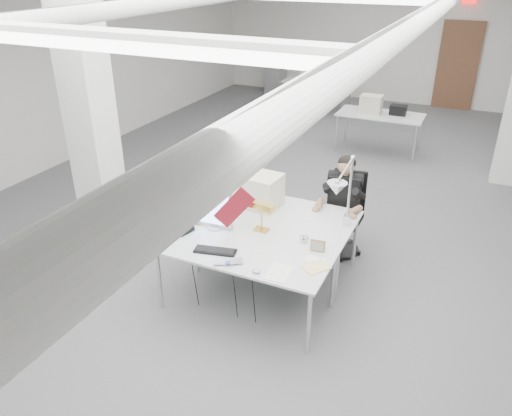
# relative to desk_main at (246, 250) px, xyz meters

# --- Properties ---
(room_shell) EXTENTS (10.04, 14.04, 3.24)m
(room_shell) POSITION_rel_desk_main_xyz_m (0.04, 2.63, 0.95)
(room_shell) COLOR #525355
(room_shell) RESTS_ON ground
(desk_main) EXTENTS (1.80, 0.90, 0.02)m
(desk_main) POSITION_rel_desk_main_xyz_m (0.00, 0.00, 0.00)
(desk_main) COLOR silver
(desk_main) RESTS_ON room_shell
(desk_second) EXTENTS (1.80, 0.90, 0.02)m
(desk_second) POSITION_rel_desk_main_xyz_m (0.00, 0.90, 0.00)
(desk_second) COLOR silver
(desk_second) RESTS_ON room_shell
(bg_desk_a) EXTENTS (1.60, 0.80, 0.02)m
(bg_desk_a) POSITION_rel_desk_main_xyz_m (0.20, 5.50, 0.00)
(bg_desk_a) COLOR silver
(bg_desk_a) RESTS_ON room_shell
(bg_desk_b) EXTENTS (1.60, 0.80, 0.02)m
(bg_desk_b) POSITION_rel_desk_main_xyz_m (-1.80, 7.70, 0.00)
(bg_desk_b) COLOR silver
(bg_desk_b) RESTS_ON room_shell
(filing_cabinet) EXTENTS (0.45, 0.55, 1.20)m
(filing_cabinet) POSITION_rel_desk_main_xyz_m (-3.50, 9.15, -0.14)
(filing_cabinet) COLOR gray
(filing_cabinet) RESTS_ON room_shell
(office_chair) EXTENTS (0.51, 0.51, 0.95)m
(office_chair) POSITION_rel_desk_main_xyz_m (0.60, 1.57, -0.27)
(office_chair) COLOR black
(office_chair) RESTS_ON room_shell
(seated_person) EXTENTS (0.51, 0.61, 0.85)m
(seated_person) POSITION_rel_desk_main_xyz_m (0.60, 1.52, 0.16)
(seated_person) COLOR black
(seated_person) RESTS_ON office_chair
(monitor) EXTENTS (0.42, 0.07, 0.52)m
(monitor) POSITION_rel_desk_main_xyz_m (-0.51, 0.27, 0.27)
(monitor) COLOR silver
(monitor) RESTS_ON desk_main
(pennant) EXTENTS (0.46, 0.11, 0.50)m
(pennant) POSITION_rel_desk_main_xyz_m (-0.25, 0.24, 0.32)
(pennant) COLOR maroon
(pennant) RESTS_ON monitor
(keyboard) EXTENTS (0.45, 0.23, 0.02)m
(keyboard) POSITION_rel_desk_main_xyz_m (-0.26, -0.19, 0.02)
(keyboard) COLOR black
(keyboard) RESTS_ON desk_main
(laptop) EXTENTS (0.34, 0.30, 0.02)m
(laptop) POSITION_rel_desk_main_xyz_m (-0.02, -0.35, 0.02)
(laptop) COLOR #BABABF
(laptop) RESTS_ON desk_main
(mouse) EXTENTS (0.09, 0.07, 0.03)m
(mouse) POSITION_rel_desk_main_xyz_m (0.28, -0.36, 0.03)
(mouse) COLOR #AAAAAF
(mouse) RESTS_ON desk_main
(bankers_lamp) EXTENTS (0.28, 0.15, 0.30)m
(bankers_lamp) POSITION_rel_desk_main_xyz_m (-0.01, 0.42, 0.16)
(bankers_lamp) COLOR #B37A38
(bankers_lamp) RESTS_ON desk_main
(desk_phone) EXTENTS (0.26, 0.24, 0.05)m
(desk_phone) POSITION_rel_desk_main_xyz_m (-0.80, 0.04, 0.04)
(desk_phone) COLOR black
(desk_phone) RESTS_ON desk_main
(picture_frame_left) EXTENTS (0.15, 0.10, 0.12)m
(picture_frame_left) POSITION_rel_desk_main_xyz_m (-0.67, 0.26, 0.07)
(picture_frame_left) COLOR #A88348
(picture_frame_left) RESTS_ON desk_main
(picture_frame_right) EXTENTS (0.16, 0.06, 0.12)m
(picture_frame_right) POSITION_rel_desk_main_xyz_m (0.68, 0.27, 0.07)
(picture_frame_right) COLOR #A16F45
(picture_frame_right) RESTS_ON desk_main
(desk_clock) EXTENTS (0.10, 0.05, 0.09)m
(desk_clock) POSITION_rel_desk_main_xyz_m (0.50, 0.37, 0.06)
(desk_clock) COLOR silver
(desk_clock) RESTS_ON desk_main
(paper_stack_a) EXTENTS (0.22, 0.31, 0.01)m
(paper_stack_a) POSITION_rel_desk_main_xyz_m (0.48, -0.27, 0.02)
(paper_stack_a) COLOR white
(paper_stack_a) RESTS_ON desk_main
(paper_stack_b) EXTENTS (0.29, 0.31, 0.01)m
(paper_stack_b) POSITION_rel_desk_main_xyz_m (0.77, -0.03, 0.02)
(paper_stack_b) COLOR #EED88E
(paper_stack_b) RESTS_ON desk_main
(paper_stack_c) EXTENTS (0.23, 0.17, 0.01)m
(paper_stack_c) POSITION_rel_desk_main_xyz_m (0.72, 0.08, 0.02)
(paper_stack_c) COLOR white
(paper_stack_c) RESTS_ON desk_main
(beige_monitor) EXTENTS (0.44, 0.42, 0.39)m
(beige_monitor) POSITION_rel_desk_main_xyz_m (-0.26, 0.98, 0.21)
(beige_monitor) COLOR beige
(beige_monitor) RESTS_ON desk_second
(architect_lamp) EXTENTS (0.26, 0.74, 0.95)m
(architect_lamp) POSITION_rel_desk_main_xyz_m (0.80, 0.69, 0.49)
(architect_lamp) COLOR #BCBCC0
(architect_lamp) RESTS_ON desk_second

